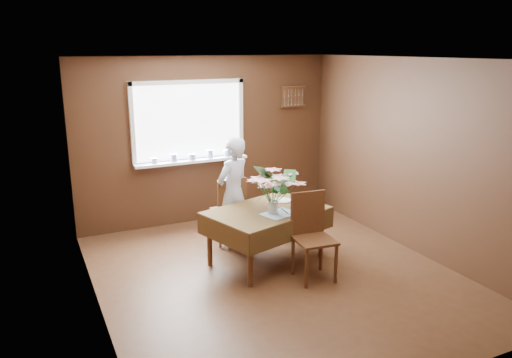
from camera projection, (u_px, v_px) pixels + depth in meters
name	position (u px, v px, depth m)	size (l,w,h in m)	color
floor	(276.00, 275.00, 5.91)	(4.50, 4.50, 0.00)	#472A18
ceiling	(278.00, 59.00, 5.27)	(4.50, 4.50, 0.00)	white
wall_back	(208.00, 140.00, 7.56)	(4.00, 4.00, 0.00)	brown
wall_front	(421.00, 242.00, 3.63)	(4.00, 4.00, 0.00)	brown
wall_left	(92.00, 195.00, 4.76)	(4.50, 4.50, 0.00)	brown
wall_right	(414.00, 157.00, 6.42)	(4.50, 4.50, 0.00)	brown
window_assembly	(190.00, 136.00, 7.36)	(1.72, 0.20, 1.22)	white
spoon_rack	(293.00, 97.00, 7.97)	(0.44, 0.05, 0.33)	#54311B
dining_table	(267.00, 216.00, 6.15)	(1.63, 1.32, 0.69)	#54311B
chair_far	(230.00, 208.00, 6.73)	(0.42, 0.42, 0.95)	#54311B
chair_near	(311.00, 232.00, 5.77)	(0.47, 0.47, 1.01)	#54311B
seated_woman	(233.00, 193.00, 6.58)	(0.55, 0.36, 1.50)	white
flower_bouquet	(273.00, 186.00, 5.90)	(0.61, 0.61, 0.52)	white
side_plate	(282.00, 200.00, 6.47)	(0.24, 0.24, 0.01)	white
table_knife	(285.00, 211.00, 6.04)	(0.02, 0.21, 0.00)	silver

